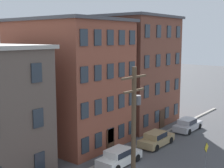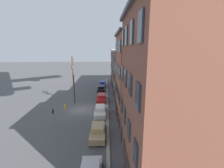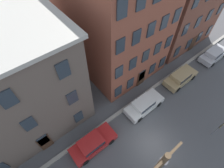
{
  "view_description": "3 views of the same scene",
  "coord_description": "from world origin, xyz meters",
  "views": [
    {
      "loc": [
        -18.15,
        -11.95,
        10.81
      ],
      "look_at": [
        1.62,
        3.69,
        7.02
      ],
      "focal_mm": 50.0,
      "sensor_mm": 36.0,
      "label": 1
    },
    {
      "loc": [
        24.87,
        4.37,
        10.51
      ],
      "look_at": [
        0.88,
        5.31,
        4.83
      ],
      "focal_mm": 24.0,
      "sensor_mm": 36.0,
      "label": 2
    },
    {
      "loc": [
        -6.52,
        -2.06,
        16.76
      ],
      "look_at": [
        -1.91,
        3.7,
        7.22
      ],
      "focal_mm": 28.0,
      "sensor_mm": 36.0,
      "label": 3
    }
  ],
  "objects": [
    {
      "name": "car_tan",
      "position": [
        8.27,
        3.28,
        0.75
      ],
      "size": [
        4.4,
        1.92,
        1.43
      ],
      "color": "tan",
      "rests_on": "ground_plane"
    },
    {
      "name": "kerb_strip",
      "position": [
        0.0,
        4.5,
        0.08
      ],
      "size": [
        56.0,
        0.36,
        0.16
      ],
      "primitive_type": "cube",
      "color": "#9E998E",
      "rests_on": "ground_plane"
    },
    {
      "name": "apartment_far",
      "position": [
        4.23,
        11.4,
        6.33
      ],
      "size": [
        9.25,
        11.32,
        12.63
      ],
      "color": "brown",
      "rests_on": "ground_plane"
    },
    {
      "name": "car_silver",
      "position": [
        15.0,
        3.02,
        0.75
      ],
      "size": [
        4.4,
        1.92,
        1.43
      ],
      "color": "#B7B7BC",
      "rests_on": "ground_plane"
    },
    {
      "name": "ground_plane",
      "position": [
        0.0,
        0.0,
        0.0
      ],
      "size": [
        200.0,
        200.0,
        0.0
      ],
      "primitive_type": "plane",
      "color": "#4C4C4F"
    },
    {
      "name": "car_red",
      "position": [
        -4.5,
        3.34,
        0.75
      ],
      "size": [
        4.4,
        1.92,
        1.43
      ],
      "color": "#B21E1E",
      "rests_on": "ground_plane"
    },
    {
      "name": "caution_sign",
      "position": [
        5.31,
        -3.04,
        1.65
      ],
      "size": [
        0.87,
        0.08,
        2.5
      ],
      "color": "slate",
      "rests_on": "ground_plane"
    },
    {
      "name": "car_white",
      "position": [
        2.14,
        3.34,
        0.75
      ],
      "size": [
        4.4,
        1.92,
        1.43
      ],
      "color": "silver",
      "rests_on": "ground_plane"
    },
    {
      "name": "apartment_midblock",
      "position": [
        -7.82,
        10.82,
        5.15
      ],
      "size": [
        11.36,
        10.15,
        10.26
      ],
      "color": "#66564C",
      "rests_on": "ground_plane"
    }
  ]
}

